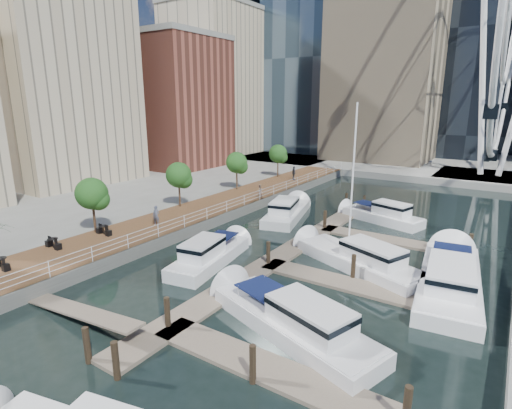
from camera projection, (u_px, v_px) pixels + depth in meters
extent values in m
plane|color=black|center=(157.00, 298.00, 24.13)|extent=(520.00, 520.00, 0.00)
cube|color=brown|center=(204.00, 212.00, 40.92)|extent=(6.00, 60.00, 1.00)
cube|color=#595954|center=(228.00, 217.00, 39.32)|extent=(0.25, 60.00, 1.00)
cube|color=gray|center=(55.00, 183.00, 55.26)|extent=(48.00, 90.00, 1.00)
cube|color=gray|center=(443.00, 144.00, 106.50)|extent=(200.00, 114.00, 1.00)
cube|color=gray|center=(489.00, 179.00, 58.62)|extent=(14.00, 12.00, 1.00)
cube|color=#6D6051|center=(282.00, 255.00, 30.60)|extent=(2.00, 32.00, 0.20)
cube|color=#6D6051|center=(265.00, 368.00, 17.71)|extent=(12.00, 2.00, 0.20)
cube|color=#6D6051|center=(347.00, 284.00, 25.79)|extent=(12.00, 2.00, 0.20)
cube|color=#6D6051|center=(390.00, 240.00, 33.88)|extent=(12.00, 2.00, 0.20)
cube|color=#BCAD8E|center=(58.00, 82.00, 51.60)|extent=(14.00, 16.00, 26.00)
cube|color=brown|center=(180.00, 104.00, 64.79)|extent=(12.00, 14.00, 20.00)
cube|color=#BCAD8E|center=(213.00, 83.00, 79.91)|extent=(14.00, 16.00, 28.00)
cylinder|color=white|center=(482.00, 83.00, 56.55)|extent=(0.80, 0.80, 26.00)
cylinder|color=#3F2B1C|center=(94.00, 218.00, 32.87)|extent=(0.20, 0.20, 2.40)
sphere|color=#265B1E|center=(92.00, 194.00, 32.34)|extent=(2.60, 2.60, 2.60)
cylinder|color=#3F2B1C|center=(180.00, 195.00, 40.96)|extent=(0.20, 0.20, 2.40)
sphere|color=#265B1E|center=(179.00, 175.00, 40.43)|extent=(2.60, 2.60, 2.60)
cylinder|color=#3F2B1C|center=(237.00, 180.00, 49.04)|extent=(0.20, 0.20, 2.40)
sphere|color=#265B1E|center=(237.00, 163.00, 48.51)|extent=(2.60, 2.60, 2.60)
cylinder|color=#3F2B1C|center=(278.00, 168.00, 57.13)|extent=(0.20, 0.20, 2.40)
sphere|color=#265B1E|center=(278.00, 154.00, 56.60)|extent=(2.60, 2.60, 2.60)
imported|color=#4C5266|center=(156.00, 216.00, 34.74)|extent=(0.73, 0.58, 1.77)
imported|color=#8A6F5F|center=(259.00, 191.00, 44.57)|extent=(0.87, 0.94, 1.55)
imported|color=#363943|center=(294.00, 173.00, 54.74)|extent=(1.15, 1.15, 1.96)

